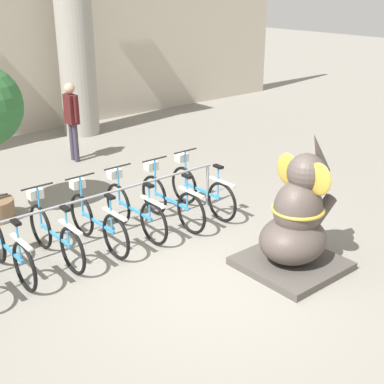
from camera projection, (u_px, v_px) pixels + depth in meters
ground_plane at (214, 280)px, 7.09m from camera, size 60.00×60.00×0.00m
column_right at (74, 28)px, 12.88m from camera, size 1.12×1.12×5.16m
bike_rack at (92, 205)px, 7.86m from camera, size 4.62×0.05×0.77m
bicycle_1 at (8, 247)px, 7.09m from camera, size 0.48×1.66×1.00m
bicycle_2 at (54, 233)px, 7.49m from camera, size 0.48×1.66×1.00m
bicycle_3 at (97, 221)px, 7.87m from camera, size 0.48×1.66×1.00m
bicycle_4 at (134, 209)px, 8.28m from camera, size 0.48×1.66×1.00m
bicycle_5 at (171, 199)px, 8.64m from camera, size 0.48×1.66×1.00m
bicycle_6 at (201, 189)px, 9.05m from camera, size 0.48×1.66×1.00m
elephant_statue at (297, 224)px, 7.21m from camera, size 1.27×1.27×1.90m
person_pedestrian at (72, 115)px, 11.38m from camera, size 0.23×0.47×1.71m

